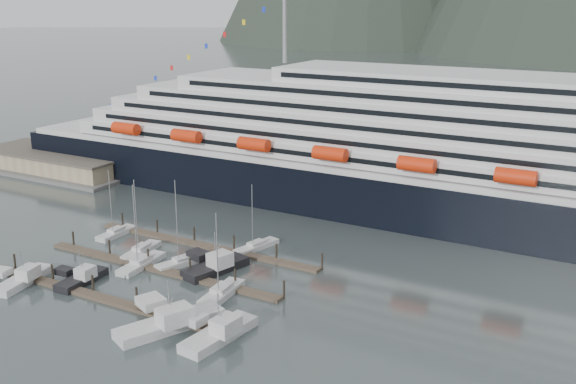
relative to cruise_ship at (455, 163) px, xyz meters
name	(u,v)px	position (x,y,z in m)	size (l,w,h in m)	color
ground	(170,283)	(-30.03, -54.94, -12.04)	(1600.00, 1600.00, 0.00)	#445050
cruise_ship	(455,163)	(0.00, 0.00, 0.00)	(210.00, 30.40, 50.30)	black
warehouse	(57,163)	(-102.03, -12.94, -9.79)	(46.00, 20.00, 5.80)	#595956
dock_near	(103,298)	(-34.95, -64.89, -11.73)	(48.18, 2.28, 3.20)	#4D4232
dock_mid	(159,269)	(-34.95, -51.89, -11.73)	(48.18, 2.28, 3.20)	#4D4232
dock_far	(204,245)	(-34.95, -38.89, -11.73)	(48.18, 2.28, 3.20)	#4D4232
sailboat_a	(116,233)	(-53.51, -42.33, -11.61)	(2.67, 8.97, 13.74)	#BCBCBC
sailboat_b	(142,264)	(-38.73, -51.85, -11.60)	(3.58, 10.89, 15.35)	#BCBCBC
sailboat_c	(141,251)	(-42.91, -47.16, -11.61)	(4.00, 9.84, 14.51)	#BCBCBC
sailboat_d	(184,262)	(-32.98, -47.50, -11.61)	(5.96, 10.72, 15.77)	#BCBCBC
sailboat_g	(257,247)	(-26.00, -34.95, -11.63)	(4.45, 10.08, 12.92)	#BCBCBC
sailboat_h	(222,293)	(-19.85, -54.87, -11.60)	(3.86, 10.37, 14.41)	#BCBCBC
trawler_a	(22,278)	(-50.78, -66.76, -11.21)	(8.72, 11.91, 6.29)	#BCBCBC
trawler_b	(81,278)	(-42.64, -61.94, -11.22)	(7.39, 9.70, 6.14)	black
trawler_c	(169,321)	(-20.21, -67.05, -11.05)	(12.86, 15.93, 8.03)	#BCBCBC
trawler_d	(218,332)	(-12.48, -66.21, -11.11)	(9.45, 12.73, 7.41)	#BCBCBC
trawler_e	(215,266)	(-26.42, -47.40, -11.07)	(9.98, 12.63, 7.85)	black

